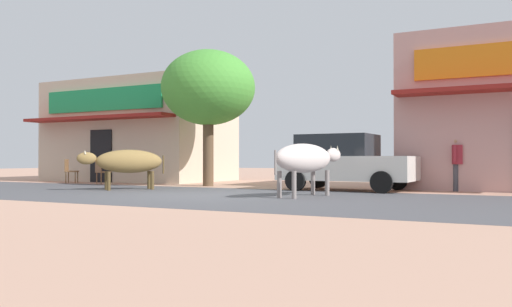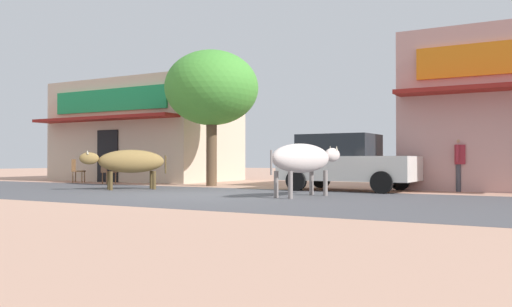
{
  "view_description": "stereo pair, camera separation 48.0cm",
  "coord_description": "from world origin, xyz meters",
  "px_view_note": "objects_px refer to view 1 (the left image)",
  "views": [
    {
      "loc": [
        7.28,
        -11.11,
        0.9
      ],
      "look_at": [
        0.59,
        1.92,
        1.07
      ],
      "focal_mm": 36.82,
      "sensor_mm": 36.0,
      "label": 1
    },
    {
      "loc": [
        7.7,
        -10.88,
        0.9
      ],
      "look_at": [
        0.59,
        1.92,
        1.07
      ],
      "focal_mm": 36.82,
      "sensor_mm": 36.0,
      "label": 2
    }
  ],
  "objects_px": {
    "roadside_tree": "(208,88)",
    "cafe_chair_by_doorway": "(70,170)",
    "cow_far_dark": "(306,159)",
    "pedestrian_by_shop": "(456,160)",
    "parked_hatchback_car": "(344,162)",
    "cafe_chair_near_tree": "(101,170)",
    "cow_near_brown": "(127,162)"
  },
  "relations": [
    {
      "from": "parked_hatchback_car",
      "to": "cow_near_brown",
      "type": "relative_size",
      "value": 1.75
    },
    {
      "from": "roadside_tree",
      "to": "cow_near_brown",
      "type": "bearing_deg",
      "value": -107.09
    },
    {
      "from": "cafe_chair_near_tree",
      "to": "cow_far_dark",
      "type": "bearing_deg",
      "value": -15.96
    },
    {
      "from": "cow_far_dark",
      "to": "cafe_chair_near_tree",
      "type": "relative_size",
      "value": 2.93
    },
    {
      "from": "pedestrian_by_shop",
      "to": "cafe_chair_near_tree",
      "type": "height_order",
      "value": "pedestrian_by_shop"
    },
    {
      "from": "pedestrian_by_shop",
      "to": "cafe_chair_near_tree",
      "type": "xyz_separation_m",
      "value": [
        -12.06,
        -1.43,
        -0.38
      ]
    },
    {
      "from": "parked_hatchback_car",
      "to": "cafe_chair_by_doorway",
      "type": "height_order",
      "value": "parked_hatchback_car"
    },
    {
      "from": "roadside_tree",
      "to": "parked_hatchback_car",
      "type": "xyz_separation_m",
      "value": [
        4.94,
        -0.34,
        -2.51
      ]
    },
    {
      "from": "roadside_tree",
      "to": "cafe_chair_by_doorway",
      "type": "distance_m",
      "value": 6.7
    },
    {
      "from": "cow_far_dark",
      "to": "pedestrian_by_shop",
      "type": "xyz_separation_m",
      "value": [
        3.0,
        4.02,
        -0.03
      ]
    },
    {
      "from": "cow_near_brown",
      "to": "pedestrian_by_shop",
      "type": "height_order",
      "value": "pedestrian_by_shop"
    },
    {
      "from": "pedestrian_by_shop",
      "to": "parked_hatchback_car",
      "type": "bearing_deg",
      "value": -161.07
    },
    {
      "from": "cafe_chair_by_doorway",
      "to": "cafe_chair_near_tree",
      "type": "bearing_deg",
      "value": -8.88
    },
    {
      "from": "roadside_tree",
      "to": "cow_far_dark",
      "type": "height_order",
      "value": "roadside_tree"
    },
    {
      "from": "cow_near_brown",
      "to": "parked_hatchback_car",
      "type": "bearing_deg",
      "value": 24.72
    },
    {
      "from": "cow_far_dark",
      "to": "cafe_chair_by_doorway",
      "type": "height_order",
      "value": "cow_far_dark"
    },
    {
      "from": "roadside_tree",
      "to": "cow_near_brown",
      "type": "relative_size",
      "value": 2.1
    },
    {
      "from": "parked_hatchback_car",
      "to": "cafe_chair_near_tree",
      "type": "distance_m",
      "value": 9.1
    },
    {
      "from": "cow_near_brown",
      "to": "roadside_tree",
      "type": "bearing_deg",
      "value": 72.91
    },
    {
      "from": "cow_far_dark",
      "to": "cafe_chair_near_tree",
      "type": "bearing_deg",
      "value": 164.04
    },
    {
      "from": "cow_near_brown",
      "to": "cafe_chair_near_tree",
      "type": "distance_m",
      "value": 3.96
    },
    {
      "from": "cow_far_dark",
      "to": "cafe_chair_by_doorway",
      "type": "relative_size",
      "value": 2.93
    },
    {
      "from": "roadside_tree",
      "to": "cafe_chair_by_doorway",
      "type": "relative_size",
      "value": 5.07
    },
    {
      "from": "parked_hatchback_car",
      "to": "cafe_chair_by_doorway",
      "type": "distance_m",
      "value": 11.0
    },
    {
      "from": "parked_hatchback_car",
      "to": "cafe_chair_near_tree",
      "type": "relative_size",
      "value": 4.23
    },
    {
      "from": "cow_far_dark",
      "to": "cafe_chair_by_doorway",
      "type": "distance_m",
      "value": 11.35
    },
    {
      "from": "cafe_chair_by_doorway",
      "to": "parked_hatchback_car",
      "type": "bearing_deg",
      "value": 0.55
    },
    {
      "from": "pedestrian_by_shop",
      "to": "cafe_chair_near_tree",
      "type": "bearing_deg",
      "value": -173.25
    },
    {
      "from": "cafe_chair_near_tree",
      "to": "cafe_chair_by_doorway",
      "type": "distance_m",
      "value": 1.94
    },
    {
      "from": "roadside_tree",
      "to": "cow_far_dark",
      "type": "distance_m",
      "value": 6.42
    },
    {
      "from": "parked_hatchback_car",
      "to": "cow_near_brown",
      "type": "distance_m",
      "value": 6.47
    },
    {
      "from": "roadside_tree",
      "to": "parked_hatchback_car",
      "type": "bearing_deg",
      "value": -3.92
    }
  ]
}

